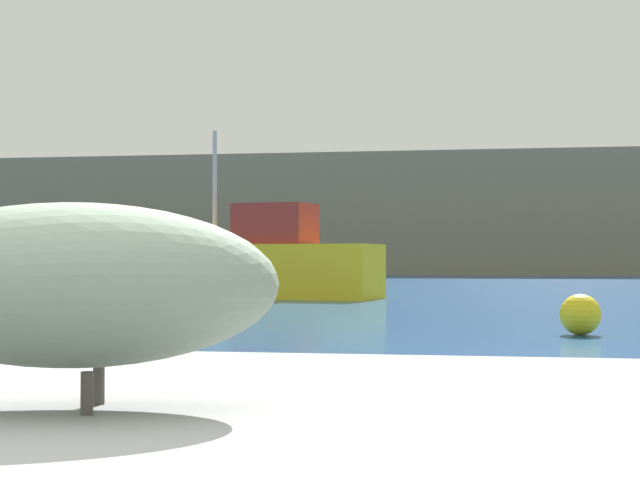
{
  "coord_description": "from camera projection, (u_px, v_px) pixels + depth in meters",
  "views": [
    {
      "loc": [
        1.36,
        -2.1,
        1.08
      ],
      "look_at": [
        -1.72,
        15.29,
        1.4
      ],
      "focal_mm": 56.97,
      "sensor_mm": 36.0,
      "label": 1
    }
  ],
  "objects": [
    {
      "name": "mooring_buoy",
      "position": [
        580.0,
        315.0,
        14.24
      ],
      "size": [
        0.58,
        0.58,
        0.58
      ],
      "primitive_type": "sphere",
      "color": "yellow",
      "rests_on": "ground"
    },
    {
      "name": "pelican",
      "position": [
        66.0,
        278.0,
        2.51
      ],
      "size": [
        1.39,
        0.73,
        0.89
      ],
      "rotation": [
        0.0,
        0.0,
        -2.91
      ],
      "color": "gray",
      "rests_on": "pier_dock"
    },
    {
      "name": "hillside_backdrop",
      "position": [
        478.0,
        216.0,
        67.6
      ],
      "size": [
        140.0,
        10.23,
        7.82
      ],
      "primitive_type": "cube",
      "color": "#7F755B",
      "rests_on": "ground"
    },
    {
      "name": "fishing_boat_yellow",
      "position": [
        273.0,
        263.0,
        27.41
      ],
      "size": [
        6.1,
        3.08,
        4.62
      ],
      "rotation": [
        0.0,
        0.0,
        2.94
      ],
      "color": "yellow",
      "rests_on": "ground"
    }
  ]
}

